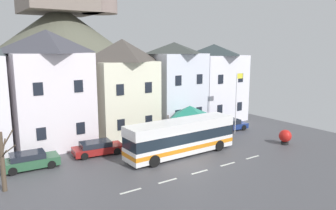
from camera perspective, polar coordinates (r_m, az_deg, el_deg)
ground_plane at (r=26.66m, az=3.82°, el=-10.89°), size 40.00×60.00×0.07m
townhouse_01 at (r=33.02m, az=-20.13°, el=2.66°), size 6.96×6.61×11.13m
townhouse_02 at (r=34.97m, az=-7.91°, el=2.94°), size 6.42×5.23×10.35m
townhouse_03 at (r=38.77m, az=1.09°, el=3.54°), size 5.99×5.86×10.07m
townhouse_04 at (r=43.03m, az=7.95°, el=3.99°), size 6.82×6.42×9.87m
hilltop_castle at (r=53.61m, az=-18.13°, el=8.38°), size 43.52×43.52×22.75m
transit_bus at (r=28.97m, az=2.30°, el=-5.75°), size 10.63×2.71×3.15m
bus_shelter at (r=33.82m, az=3.89°, el=-1.09°), size 3.60×3.60×3.50m
parked_car_00 at (r=38.24m, az=10.75°, el=-3.45°), size 4.29×2.28×1.27m
parked_car_01 at (r=28.30m, az=-23.12°, el=-8.98°), size 4.36×2.13×1.32m
parked_car_02 at (r=29.99m, az=-12.30°, el=-7.37°), size 4.58×2.35×1.22m
pedestrian_00 at (r=35.13m, az=11.15°, el=-4.20°), size 0.34×0.34×1.64m
pedestrian_01 at (r=35.01m, az=8.77°, el=-4.36°), size 0.31×0.37×1.55m
public_bench at (r=36.11m, az=3.22°, el=-4.35°), size 1.53×0.48×0.87m
flagpole at (r=36.36m, az=11.98°, el=1.11°), size 0.95×0.10×6.75m
harbour_buoy at (r=34.19m, az=19.92°, el=-5.21°), size 1.23×1.23×1.48m
bare_tree_00 at (r=24.33m, az=-27.14°, el=-8.58°), size 1.56×1.87×4.23m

